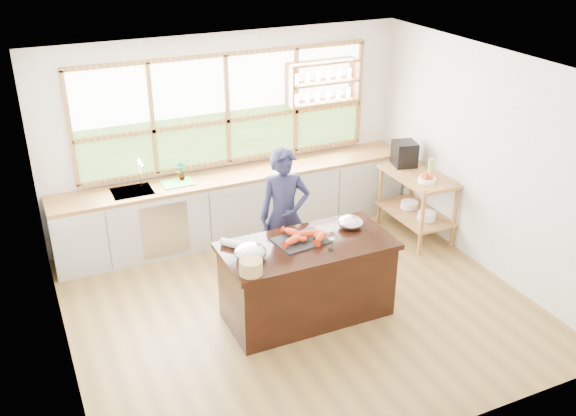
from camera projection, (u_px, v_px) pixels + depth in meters
ground_plane at (299, 305)px, 7.35m from camera, size 5.00×5.00×0.00m
room_shell at (282, 147)px, 7.02m from camera, size 5.02×4.52×2.71m
back_counter at (237, 204)px, 8.74m from camera, size 4.90×0.63×0.90m
right_shelf_unit at (417, 195)px, 8.64m from camera, size 0.62×1.10×0.90m
island at (307, 280)px, 6.99m from camera, size 1.85×0.90×0.90m
cook at (284, 215)px, 7.56m from camera, size 0.69×0.55×1.66m
potted_plant at (181, 171)px, 8.26m from camera, size 0.16×0.12×0.27m
cutting_board at (178, 183)px, 8.24m from camera, size 0.40×0.30×0.01m
espresso_machine at (404, 154)px, 8.74m from camera, size 0.36×0.37×0.34m
wine_bottle at (430, 169)px, 8.34m from camera, size 0.08×0.08×0.27m
fruit_bowl at (427, 179)px, 8.28m from camera, size 0.23×0.23×0.11m
slate_board at (301, 240)px, 6.84m from camera, size 0.59×0.46×0.02m
lobster_pile at (303, 236)px, 6.83m from camera, size 0.52×0.44×0.08m
mixing_bowl_left at (250, 252)px, 6.49m from camera, size 0.33×0.33×0.16m
mixing_bowl_right at (350, 222)px, 7.11m from camera, size 0.29×0.29×0.14m
wine_glass at (331, 236)px, 6.61m from camera, size 0.08×0.08×0.22m
wicker_basket at (251, 267)px, 6.22m from camera, size 0.23×0.23×0.15m
parchment_roll at (234, 244)px, 6.70m from camera, size 0.25×0.28×0.08m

